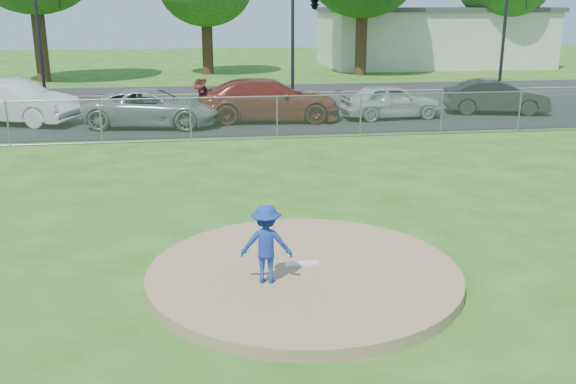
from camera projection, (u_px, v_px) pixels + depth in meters
name	position (u px, v px, depth m)	size (l,w,h in m)	color
ground	(254.00, 152.00, 20.60)	(120.00, 120.00, 0.00)	#225512
pitchers_mound	(304.00, 274.00, 11.08)	(5.40, 5.40, 0.20)	#91724F
pitching_rubber	(302.00, 263.00, 11.23)	(0.60, 0.15, 0.04)	white
chain_link_fence	(249.00, 118.00, 22.29)	(40.00, 0.06, 1.50)	gray
parking_lot	(240.00, 118.00, 26.78)	(50.00, 8.00, 0.01)	black
street	(231.00, 94.00, 33.90)	(60.00, 7.00, 0.01)	black
commercial_building	(431.00, 36.00, 48.70)	(16.40, 9.40, 4.30)	beige
traffic_signal_left	(44.00, 31.00, 29.90)	(1.28, 0.20, 5.60)	black
traffic_signal_center	(312.00, 3.00, 31.22)	(1.42, 2.48, 5.60)	black
traffic_signal_right	(509.00, 28.00, 32.92)	(1.28, 0.20, 5.60)	black
pitcher	(266.00, 244.00, 10.38)	(0.85, 0.49, 1.31)	navy
traffic_cone	(107.00, 114.00, 25.23)	(0.40, 0.40, 0.78)	#D7600B
parked_car_white	(12.00, 102.00, 25.20)	(1.82, 5.23, 1.72)	white
parked_car_gray	(153.00, 108.00, 24.70)	(2.37, 5.14, 1.43)	gray
parked_car_darkred	(268.00, 100.00, 25.86)	(2.36, 5.79, 1.68)	maroon
parked_car_pearl	(391.00, 101.00, 26.47)	(1.66, 4.14, 1.41)	#B3B6B8
parked_car_charcoal	(496.00, 97.00, 27.64)	(1.51, 4.34, 1.43)	black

